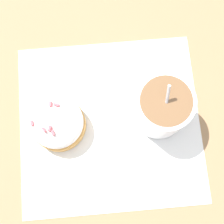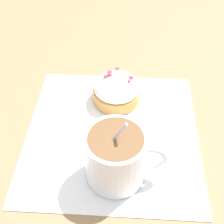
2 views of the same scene
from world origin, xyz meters
TOP-DOWN VIEW (x-y plane):
  - ground_plane at (0.00, 0.00)m, footprint 3.00×3.00m
  - paper_napkin at (0.00, 0.00)m, footprint 0.30×0.29m
  - coffee_cup at (-0.07, -0.00)m, footprint 0.08×0.11m
  - frosted_pastry at (0.07, -0.01)m, footprint 0.08×0.08m

SIDE VIEW (x-z plane):
  - ground_plane at x=0.00m, z-range 0.00..0.00m
  - paper_napkin at x=0.00m, z-range 0.00..0.00m
  - frosted_pastry at x=0.07m, z-range 0.00..0.05m
  - coffee_cup at x=-0.07m, z-range -0.01..0.09m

